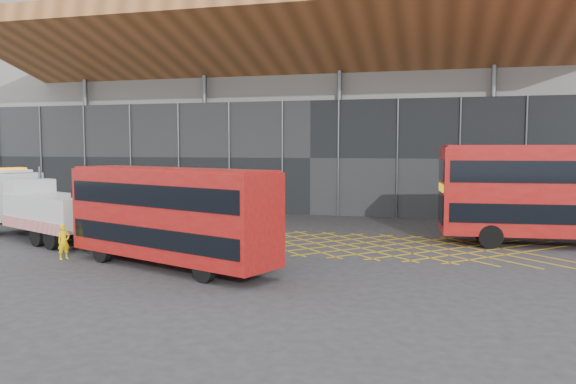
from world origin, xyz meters
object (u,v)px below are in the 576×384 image
(bus_towed, at_px, (169,213))
(bus_second, at_px, (570,190))
(recovery_truck, at_px, (38,206))
(worker, at_px, (64,242))

(bus_towed, distance_m, bus_second, 18.79)
(recovery_truck, distance_m, worker, 6.22)
(worker, bearing_deg, bus_second, -42.72)
(bus_towed, bearing_deg, bus_second, 50.93)
(bus_towed, relative_size, worker, 6.58)
(bus_second, relative_size, worker, 8.14)
(recovery_truck, relative_size, bus_towed, 1.04)
(bus_second, bearing_deg, recovery_truck, -174.37)
(recovery_truck, xyz_separation_m, bus_second, (26.06, 4.79, 0.99))
(recovery_truck, bearing_deg, bus_towed, 0.02)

